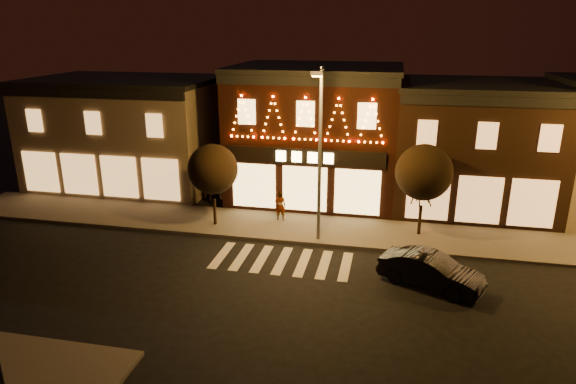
% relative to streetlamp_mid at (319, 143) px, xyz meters
% --- Properties ---
extents(ground, '(120.00, 120.00, 0.00)m').
position_rel_streetlamp_mid_xyz_m(ground, '(-1.33, -6.34, -5.22)').
color(ground, black).
rests_on(ground, ground).
extents(sidewalk_far, '(44.00, 4.00, 0.15)m').
position_rel_streetlamp_mid_xyz_m(sidewalk_far, '(0.67, 1.66, -5.15)').
color(sidewalk_far, '#47423D').
rests_on(sidewalk_far, ground).
extents(building_left, '(12.20, 8.28, 7.30)m').
position_rel_streetlamp_mid_xyz_m(building_left, '(-14.33, 7.65, -1.56)').
color(building_left, '#6C5F4C').
rests_on(building_left, ground).
extents(building_pulp, '(10.20, 8.34, 8.30)m').
position_rel_streetlamp_mid_xyz_m(building_pulp, '(-1.33, 7.63, -1.06)').
color(building_pulp, black).
rests_on(building_pulp, ground).
extents(building_right_a, '(9.20, 8.28, 7.50)m').
position_rel_streetlamp_mid_xyz_m(building_right_a, '(8.17, 7.65, -1.46)').
color(building_right_a, black).
rests_on(building_right_a, ground).
extents(streetlamp_mid, '(0.55, 1.98, 8.64)m').
position_rel_streetlamp_mid_xyz_m(streetlamp_mid, '(0.00, 0.00, 0.00)').
color(streetlamp_mid, '#59595E').
rests_on(streetlamp_mid, sidewalk_far).
extents(tree_left, '(2.69, 2.69, 4.49)m').
position_rel_streetlamp_mid_xyz_m(tree_left, '(-5.88, 1.08, -1.93)').
color(tree_left, black).
rests_on(tree_left, sidewalk_far).
extents(tree_right, '(2.88, 2.88, 4.81)m').
position_rel_streetlamp_mid_xyz_m(tree_right, '(5.08, 1.96, -1.71)').
color(tree_right, black).
rests_on(tree_right, sidewalk_far).
extents(dark_sedan, '(4.61, 3.18, 1.44)m').
position_rel_streetlamp_mid_xyz_m(dark_sedan, '(5.36, -3.46, -4.50)').
color(dark_sedan, black).
rests_on(dark_sedan, ground).
extents(pedestrian, '(0.65, 0.47, 1.67)m').
position_rel_streetlamp_mid_xyz_m(pedestrian, '(-2.50, 2.45, -4.24)').
color(pedestrian, gray).
rests_on(pedestrian, sidewalk_far).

